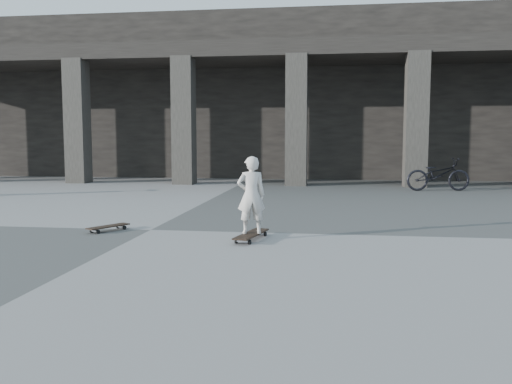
# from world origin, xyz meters

# --- Properties ---
(ground) EXTENTS (90.00, 90.00, 0.00)m
(ground) POSITION_xyz_m (0.00, 0.00, 0.00)
(ground) COLOR #474744
(ground) RESTS_ON ground
(colonnade) EXTENTS (28.00, 8.82, 6.00)m
(colonnade) POSITION_xyz_m (-0.00, 13.77, 3.03)
(colonnade) COLOR black
(colonnade) RESTS_ON ground
(longboard) EXTENTS (0.42, 0.98, 0.10)m
(longboard) POSITION_xyz_m (1.73, -0.61, 0.08)
(longboard) COLOR black
(longboard) RESTS_ON ground
(skateboard_spare) EXTENTS (0.52, 0.72, 0.09)m
(skateboard_spare) POSITION_xyz_m (-0.63, -0.20, 0.07)
(skateboard_spare) COLOR black
(skateboard_spare) RESTS_ON ground
(child) EXTENTS (0.46, 0.37, 1.12)m
(child) POSITION_xyz_m (1.73, -0.61, 0.66)
(child) COLOR silver
(child) RESTS_ON longboard
(bicycle) EXTENTS (1.81, 0.84, 0.92)m
(bicycle) POSITION_xyz_m (5.82, 7.30, 0.46)
(bicycle) COLOR black
(bicycle) RESTS_ON ground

